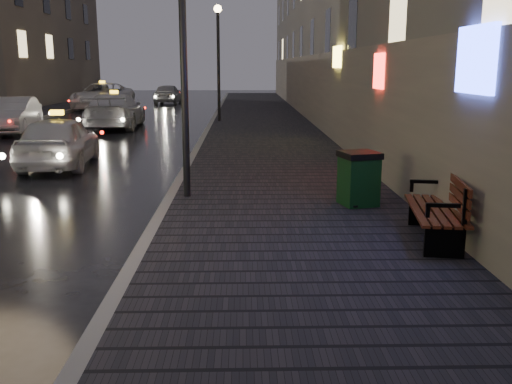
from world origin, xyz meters
TOP-DOWN VIEW (x-y plane):
  - sidewalk at (3.90, 21.00)m, footprint 4.60×58.00m
  - curb at (1.50, 21.00)m, footprint 0.20×58.00m
  - curb_far at (-7.40, 21.00)m, footprint 0.20×58.00m
  - building_far_c at (-13.50, 39.00)m, footprint 6.00×22.00m
  - lamp_near at (1.85, 6.00)m, footprint 0.36×0.36m
  - lamp_far at (1.85, 22.00)m, footprint 0.36×0.36m
  - bench at (5.93, 2.94)m, footprint 0.96×2.02m
  - trash_bin at (5.15, 5.20)m, footprint 0.80×0.80m
  - taxi_near at (-2.05, 10.38)m, footprint 1.99×4.26m
  - car_left_mid at (-6.48, 18.44)m, footprint 2.13×4.58m
  - taxi_mid at (-2.68, 20.27)m, footprint 2.35×5.32m
  - taxi_far at (-5.92, 31.60)m, footprint 3.24×6.12m
  - car_far at (-2.47, 36.84)m, footprint 1.80×4.21m

SIDE VIEW (x-z plane):
  - sidewalk at x=3.90m, z-range 0.00..0.15m
  - curb at x=1.50m, z-range 0.00..0.15m
  - curb_far at x=-7.40m, z-range 0.00..0.15m
  - bench at x=5.93m, z-range 0.15..1.14m
  - trash_bin at x=5.15m, z-range 0.16..1.17m
  - taxi_near at x=-2.05m, z-range 0.00..1.41m
  - car_far at x=-2.47m, z-range 0.00..1.42m
  - car_left_mid at x=-6.48m, z-range 0.00..1.45m
  - taxi_mid at x=-2.68m, z-range 0.00..1.52m
  - taxi_far at x=-5.92m, z-range 0.00..1.64m
  - lamp_near at x=1.85m, z-range 0.85..6.13m
  - lamp_far at x=1.85m, z-range 0.85..6.13m
  - building_far_c at x=-13.50m, z-range 0.00..11.00m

